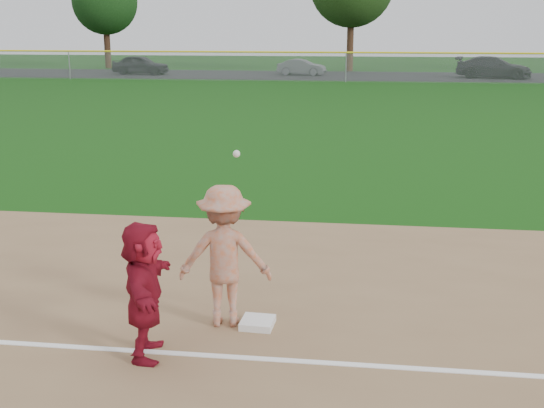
# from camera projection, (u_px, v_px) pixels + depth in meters

# --- Properties ---
(ground) EXTENTS (160.00, 160.00, 0.00)m
(ground) POSITION_uv_depth(u_px,v_px,m) (257.00, 331.00, 8.79)
(ground) COLOR #11420C
(ground) RESTS_ON ground
(foul_line) EXTENTS (60.00, 0.10, 0.01)m
(foul_line) POSITION_uv_depth(u_px,v_px,m) (246.00, 358.00, 8.02)
(foul_line) COLOR white
(foul_line) RESTS_ON infield_dirt
(parking_asphalt) EXTENTS (120.00, 10.00, 0.01)m
(parking_asphalt) POSITION_uv_depth(u_px,v_px,m) (348.00, 76.00, 52.88)
(parking_asphalt) COLOR black
(parking_asphalt) RESTS_ON ground
(first_base) EXTENTS (0.44, 0.44, 0.09)m
(first_base) POSITION_uv_depth(u_px,v_px,m) (258.00, 323.00, 8.86)
(first_base) COLOR white
(first_base) RESTS_ON infield_dirt
(base_runner) EXTENTS (0.76, 1.60, 1.65)m
(base_runner) POSITION_uv_depth(u_px,v_px,m) (144.00, 290.00, 7.88)
(base_runner) COLOR maroon
(base_runner) RESTS_ON infield_dirt
(car_left) EXTENTS (4.58, 2.17, 1.51)m
(car_left) POSITION_uv_depth(u_px,v_px,m) (141.00, 65.00, 53.96)
(car_left) COLOR black
(car_left) RESTS_ON parking_asphalt
(car_mid) EXTENTS (3.88, 1.82, 1.23)m
(car_mid) POSITION_uv_depth(u_px,v_px,m) (302.00, 67.00, 53.22)
(car_mid) COLOR #525459
(car_mid) RESTS_ON parking_asphalt
(car_right) EXTENTS (5.78, 3.44, 1.57)m
(car_right) POSITION_uv_depth(u_px,v_px,m) (493.00, 67.00, 50.19)
(car_right) COLOR black
(car_right) RESTS_ON parking_asphalt
(first_base_play) EXTENTS (1.27, 0.82, 2.33)m
(first_base_play) POSITION_uv_depth(u_px,v_px,m) (225.00, 256.00, 8.74)
(first_base_play) COLOR #9A9A9C
(first_base_play) RESTS_ON infield_dirt
(outfield_fence) EXTENTS (110.00, 0.12, 110.00)m
(outfield_fence) POSITION_uv_depth(u_px,v_px,m) (346.00, 53.00, 46.63)
(outfield_fence) COLOR #999EA0
(outfield_fence) RESTS_ON ground
(tree_1) EXTENTS (5.80, 5.80, 8.75)m
(tree_1) POSITION_uv_depth(u_px,v_px,m) (105.00, 2.00, 60.92)
(tree_1) COLOR #331D12
(tree_1) RESTS_ON ground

